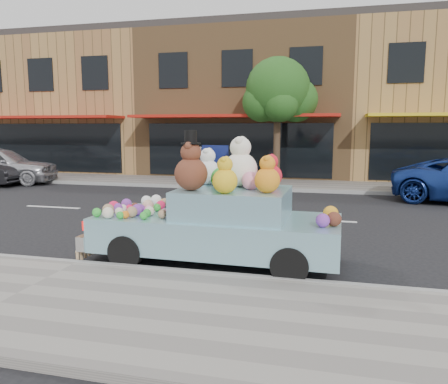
% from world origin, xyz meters
% --- Properties ---
extents(ground, '(120.00, 120.00, 0.00)m').
position_xyz_m(ground, '(0.00, 0.00, 0.00)').
color(ground, black).
rests_on(ground, ground).
extents(near_sidewalk, '(60.00, 3.00, 0.12)m').
position_xyz_m(near_sidewalk, '(0.00, -6.50, 0.06)').
color(near_sidewalk, gray).
rests_on(near_sidewalk, ground).
extents(far_sidewalk, '(60.00, 3.00, 0.12)m').
position_xyz_m(far_sidewalk, '(0.00, 6.50, 0.06)').
color(far_sidewalk, gray).
rests_on(far_sidewalk, ground).
extents(near_kerb, '(60.00, 0.12, 0.13)m').
position_xyz_m(near_kerb, '(0.00, -5.00, 0.07)').
color(near_kerb, gray).
rests_on(near_kerb, ground).
extents(far_kerb, '(60.00, 0.12, 0.13)m').
position_xyz_m(far_kerb, '(0.00, 5.00, 0.07)').
color(far_kerb, gray).
rests_on(far_kerb, ground).
extents(storefront_left, '(10.00, 9.80, 7.30)m').
position_xyz_m(storefront_left, '(-10.00, 11.97, 3.64)').
color(storefront_left, '#9C7541').
rests_on(storefront_left, ground).
extents(storefront_mid, '(10.00, 9.80, 7.30)m').
position_xyz_m(storefront_mid, '(0.00, 11.97, 3.64)').
color(storefront_mid, olive).
rests_on(storefront_mid, ground).
extents(street_tree, '(3.00, 2.70, 5.22)m').
position_xyz_m(street_tree, '(2.03, 6.55, 3.69)').
color(street_tree, '#38281C').
rests_on(street_tree, ground).
extents(art_car, '(4.52, 1.85, 2.37)m').
position_xyz_m(art_car, '(2.28, -4.09, 0.81)').
color(art_car, black).
rests_on(art_car, ground).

